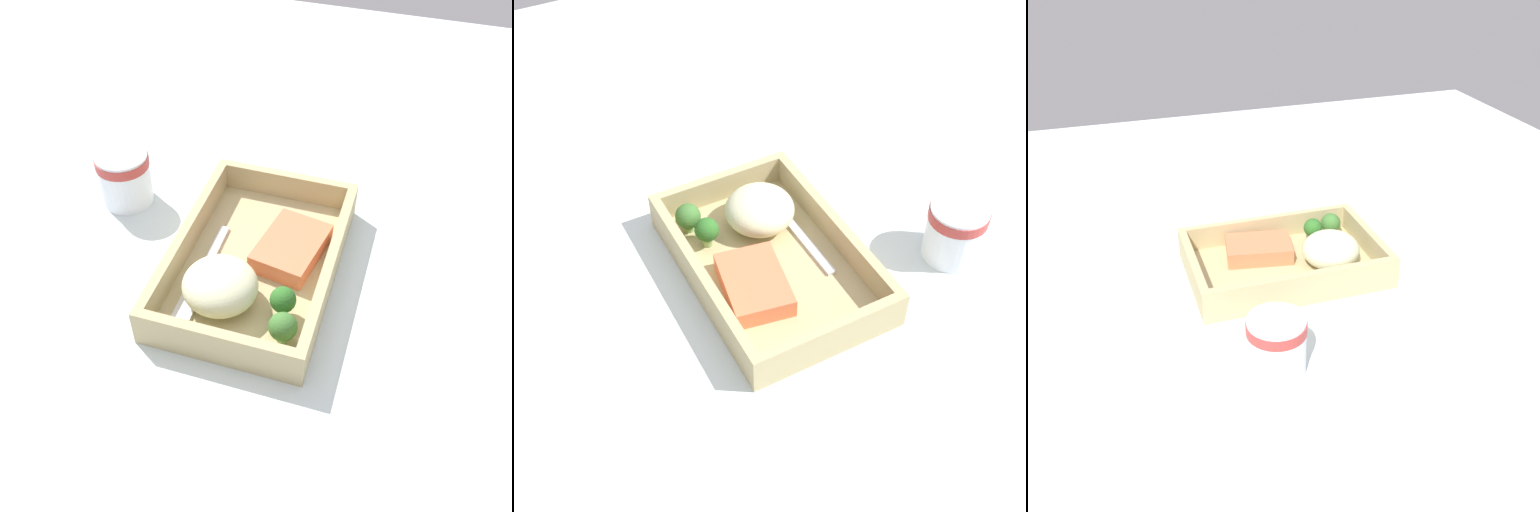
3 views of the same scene
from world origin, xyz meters
The scene contains 9 objects.
ground_plane centered at (0.00, 0.00, -1.00)cm, with size 160.00×160.00×2.00cm, color silver.
takeout_tray centered at (0.00, 0.00, 0.60)cm, with size 28.86×19.20×1.20cm, color tan.
tray_rim centered at (0.00, 0.00, 3.08)cm, with size 28.86×19.20×3.76cm.
salmon_fillet centered at (-2.90, 3.63, 2.43)cm, with size 9.97×7.01×2.46cm, color #F37249.
mashed_potatoes centered at (6.72, -2.13, 3.79)cm, with size 8.64×8.72×5.17cm, color beige.
broccoli_floret_1 centered at (10.05, 6.16, 3.49)cm, with size 3.20×3.20×3.99cm.
broccoli_floret_2 centered at (6.58, 5.19, 3.65)cm, with size 3.00×3.00×4.08cm.
fork centered at (4.06, -5.61, 1.42)cm, with size 15.82×2.25×0.44cm.
paper_cup centered at (-7.82, -21.13, 4.30)cm, with size 7.22×7.22×7.72cm.
Camera 1 is at (48.30, 15.20, 54.28)cm, focal length 42.00 mm.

